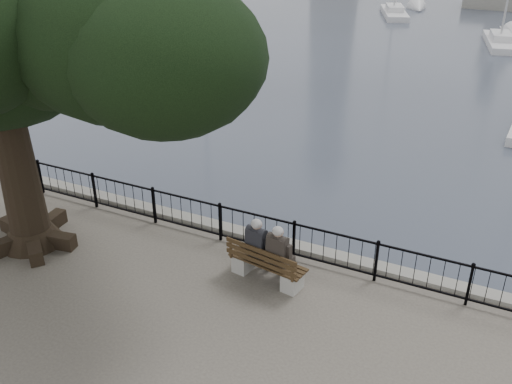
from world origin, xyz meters
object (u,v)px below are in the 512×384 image
Objects in this scene: bench at (266,268)px; person_right at (281,256)px; person_left at (260,249)px; tree at (18,13)px.

person_right is (0.33, 0.06, 0.37)m from bench.
person_right is at bearing -8.57° from person_left.
tree is (-5.51, -1.05, 4.97)m from person_right.
bench is 1.23× the size of person_left.
person_right is at bearing 10.03° from bench.
tree is at bearing -169.20° from person_right.
person_right is 7.49m from tree.
person_left is 0.56m from person_right.
bench is 7.51m from tree.
bench is 1.23× the size of person_right.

